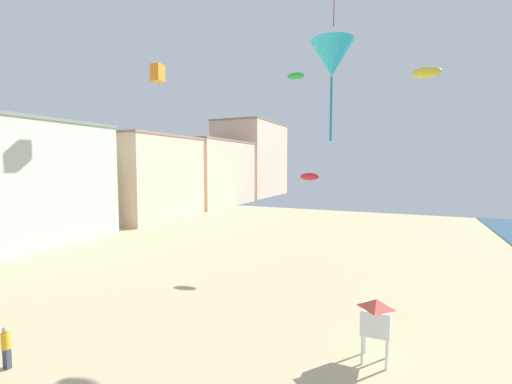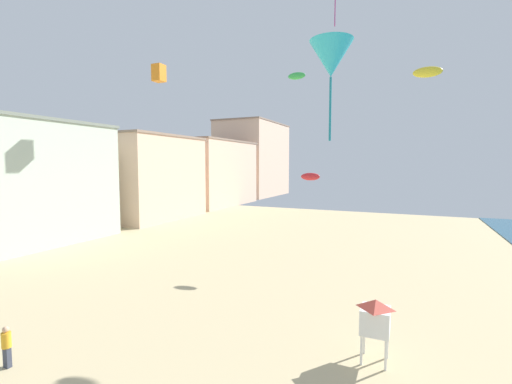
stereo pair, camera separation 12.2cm
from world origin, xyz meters
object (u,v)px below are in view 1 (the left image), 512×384
Objects in this scene: kite_cyan_delta at (332,59)px; kite_red_parafoil at (310,177)px; lifeguard_stand at (376,317)px; kite_flyer at (6,345)px; kite_green_parafoil at (296,76)px; kite_yellow_parafoil at (427,72)px; kite_orange_box at (158,73)px.

kite_cyan_delta reaches higher than kite_red_parafoil.
kite_flyer is at bearing -143.26° from lifeguard_stand.
kite_green_parafoil is at bearing -174.96° from kite_red_parafoil.
kite_red_parafoil is at bearing 127.82° from lifeguard_stand.
kite_yellow_parafoil is at bearing -71.64° from kite_flyer.
kite_cyan_delta is 2.48× the size of kite_red_parafoil.
kite_red_parafoil is (1.12, 0.10, -7.58)m from kite_green_parafoil.
kite_red_parafoil is (-4.17, 12.60, -4.77)m from kite_cyan_delta.
lifeguard_stand is at bearing -101.25° from kite_yellow_parafoil.
kite_yellow_parafoil is at bearing 89.67° from lifeguard_stand.
lifeguard_stand is 30.21m from kite_orange_box.
kite_yellow_parafoil is (8.81, -2.44, -1.25)m from kite_green_parafoil.
kite_flyer is at bearing -108.54° from kite_green_parafoil.
kite_orange_box is 24.67m from kite_yellow_parafoil.
kite_orange_box is 1.12× the size of kite_red_parafoil.
kite_flyer is 0.64× the size of lifeguard_stand.
kite_yellow_parafoil is (14.76, 15.33, 12.38)m from kite_flyer.
kite_orange_box reaches higher than lifeguard_stand.
kite_red_parafoil is at bearing 108.32° from kite_cyan_delta.
kite_orange_box is at bearing 143.64° from kite_cyan_delta.
kite_orange_box is 1.21× the size of kite_green_parafoil.
kite_yellow_parafoil is (1.80, 9.06, 11.46)m from lifeguard_stand.
kite_orange_box is at bearing 168.32° from kite_yellow_parafoil.
kite_green_parafoil is (5.96, 17.77, 13.63)m from kite_flyer.
kite_yellow_parafoil is at bearing -11.68° from kite_orange_box.
kite_green_parafoil reaches higher than lifeguard_stand.
lifeguard_stand is 14.72m from kite_yellow_parafoil.
kite_yellow_parafoil is (23.89, -4.94, -3.66)m from kite_orange_box.
kite_orange_box reaches higher than kite_yellow_parafoil.
kite_flyer is at bearing -111.62° from kite_red_parafoil.
kite_red_parafoil is at bearing -8.43° from kite_orange_box.
kite_red_parafoil is 0.91× the size of kite_yellow_parafoil.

